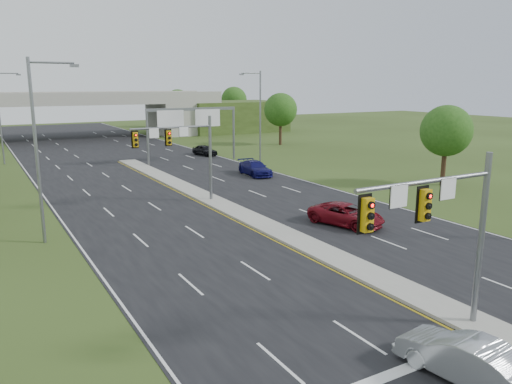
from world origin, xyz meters
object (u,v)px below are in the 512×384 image
(sign_gantry, at_px, (191,120))
(car_far_c, at_px, (205,150))
(car_far_a, at_px, (346,214))
(car_far_b, at_px, (255,168))
(overpass, at_px, (78,119))
(signal_mast_far, at_px, (184,146))
(signal_mast_near, at_px, (445,219))
(car_silver, at_px, (465,358))

(sign_gantry, relative_size, car_far_c, 2.80)
(car_far_a, bearing_deg, car_far_c, 63.85)
(car_far_b, bearing_deg, overpass, 105.29)
(signal_mast_far, relative_size, sign_gantry, 0.60)
(signal_mast_near, distance_m, overpass, 80.11)
(sign_gantry, xyz_separation_m, overpass, (-6.68, 35.08, -1.69))
(overpass, bearing_deg, car_far_b, -79.02)
(signal_mast_near, relative_size, car_far_b, 1.34)
(car_far_c, bearing_deg, car_silver, -116.47)
(sign_gantry, relative_size, car_far_b, 2.22)
(signal_mast_far, bearing_deg, signal_mast_near, -90.00)
(car_far_b, xyz_separation_m, car_far_c, (1.56, 16.44, -0.05))
(overpass, height_order, car_far_b, overpass)
(signal_mast_far, bearing_deg, sign_gantry, 65.89)
(car_silver, bearing_deg, signal_mast_far, -100.97)
(overpass, xyz_separation_m, car_far_a, (4.97, -66.20, -2.80))
(signal_mast_near, distance_m, car_far_c, 51.75)
(signal_mast_near, distance_m, signal_mast_far, 25.00)
(signal_mast_near, relative_size, car_silver, 1.54)
(car_far_a, bearing_deg, car_silver, -135.29)
(overpass, distance_m, car_far_b, 47.50)
(signal_mast_near, xyz_separation_m, sign_gantry, (8.95, 44.99, 0.51))
(overpass, xyz_separation_m, car_far_b, (9.03, -46.55, -2.78))
(signal_mast_near, distance_m, car_silver, 4.75)
(car_silver, bearing_deg, overpass, -100.66)
(signal_mast_near, bearing_deg, car_far_b, 71.38)
(signal_mast_far, xyz_separation_m, car_far_b, (11.30, 8.53, -3.95))
(signal_mast_far, relative_size, car_silver, 1.54)
(signal_mast_far, xyz_separation_m, car_silver, (-1.34, -27.27, -3.96))
(overpass, distance_m, car_far_c, 32.04)
(car_far_a, distance_m, car_far_b, 20.07)
(overpass, bearing_deg, car_far_c, -70.61)
(car_far_c, bearing_deg, signal_mast_near, -115.69)
(car_silver, height_order, car_far_a, car_silver)
(signal_mast_near, height_order, car_far_c, signal_mast_near)
(signal_mast_near, height_order, signal_mast_far, same)
(overpass, xyz_separation_m, car_silver, (-3.60, -82.34, -2.79))
(signal_mast_near, height_order, car_silver, signal_mast_near)
(car_far_b, distance_m, car_far_c, 16.51)
(signal_mast_far, bearing_deg, overpass, 87.65)
(signal_mast_far, relative_size, car_far_a, 1.32)
(car_silver, bearing_deg, sign_gantry, -110.44)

